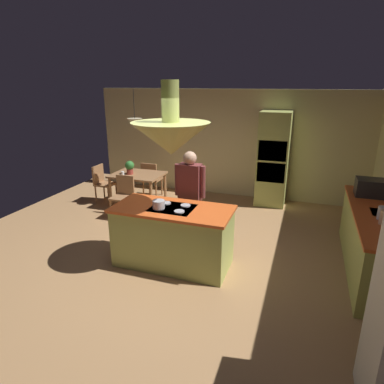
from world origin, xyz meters
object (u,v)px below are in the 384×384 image
object	(u,v)px
oven_tower	(273,159)
cooking_pot_on_cooktop	(159,204)
chair_by_back_wall	(151,177)
chair_facing_island	(123,194)
microwave_on_counter	(371,188)
person_at_island	(190,193)
canister_tea	(382,213)
cup_on_table	(123,173)
dining_table	(138,178)
kitchen_island	(173,236)
chair_at_corner	(102,181)
potted_plant_on_table	(130,167)

from	to	relation	value
oven_tower	cooking_pot_on_cooktop	distance (m)	3.60
chair_by_back_wall	chair_facing_island	bearing A→B (deg)	90.00
oven_tower	chair_by_back_wall	size ratio (longest dim) A/B	2.42
chair_by_back_wall	cooking_pot_on_cooktop	bearing A→B (deg)	118.13
chair_facing_island	microwave_on_counter	size ratio (longest dim) A/B	1.89
person_at_island	canister_tea	size ratio (longest dim) A/B	9.03
oven_tower	microwave_on_counter	xyz separation A→B (m)	(1.74, -1.68, 0.02)
chair_facing_island	cooking_pot_on_cooktop	bearing A→B (deg)	-45.73
chair_by_back_wall	canister_tea	xyz separation A→B (m)	(4.54, -2.23, 0.52)
cup_on_table	canister_tea	size ratio (longest dim) A/B	0.49
person_at_island	chair_by_back_wall	xyz separation A→B (m)	(-1.73, 2.05, -0.44)
oven_tower	dining_table	xyz separation A→B (m)	(-2.80, -1.14, -0.39)
chair_by_back_wall	canister_tea	world-z (taller)	canister_tea
kitchen_island	microwave_on_counter	distance (m)	3.30
person_at_island	chair_by_back_wall	distance (m)	2.72
oven_tower	chair_facing_island	size ratio (longest dim) A/B	2.42
chair_facing_island	chair_by_back_wall	xyz separation A→B (m)	(0.00, 1.30, 0.00)
person_at_island	cup_on_table	bearing A→B (deg)	149.02
oven_tower	chair_by_back_wall	bearing A→B (deg)	-170.01
cooking_pot_on_cooktop	cup_on_table	bearing A→B (deg)	131.60
dining_table	chair_at_corner	bearing A→B (deg)	-180.00
chair_facing_island	potted_plant_on_table	world-z (taller)	potted_plant_on_table
canister_tea	microwave_on_counter	world-z (taller)	microwave_on_counter
oven_tower	chair_by_back_wall	world-z (taller)	oven_tower
dining_table	cooking_pot_on_cooktop	distance (m)	2.73
cup_on_table	cooking_pot_on_cooktop	xyz separation A→B (m)	(1.79, -2.02, 0.21)
microwave_on_counter	kitchen_island	bearing A→B (deg)	-151.18
oven_tower	potted_plant_on_table	world-z (taller)	oven_tower
chair_facing_island	cooking_pot_on_cooktop	xyz separation A→B (m)	(1.54, -1.58, 0.51)
cooking_pot_on_cooktop	microwave_on_counter	bearing A→B (deg)	29.44
person_at_island	cooking_pot_on_cooktop	world-z (taller)	person_at_island
kitchen_island	oven_tower	distance (m)	3.47
chair_facing_island	chair_by_back_wall	world-z (taller)	same
chair_facing_island	person_at_island	bearing A→B (deg)	-23.51
dining_table	person_at_island	world-z (taller)	person_at_island
chair_facing_island	canister_tea	xyz separation A→B (m)	(4.54, -0.93, 0.52)
cup_on_table	potted_plant_on_table	bearing A→B (deg)	53.57
dining_table	chair_at_corner	distance (m)	0.95
kitchen_island	dining_table	size ratio (longest dim) A/B	1.61
dining_table	microwave_on_counter	world-z (taller)	microwave_on_counter
kitchen_island	chair_by_back_wall	world-z (taller)	kitchen_island
oven_tower	cup_on_table	xyz separation A→B (m)	(-3.05, -1.36, -0.25)
chair_at_corner	canister_tea	distance (m)	5.72
kitchen_island	cooking_pot_on_cooktop	bearing A→B (deg)	-140.91
potted_plant_on_table	person_at_island	bearing A→B (deg)	-35.29
kitchen_island	cup_on_table	world-z (taller)	kitchen_island
person_at_island	chair_at_corner	xyz separation A→B (m)	(-2.66, 1.40, -0.44)
person_at_island	potted_plant_on_table	size ratio (longest dim) A/B	5.49
dining_table	chair_facing_island	bearing A→B (deg)	-90.00
chair_at_corner	canister_tea	bearing A→B (deg)	-106.06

